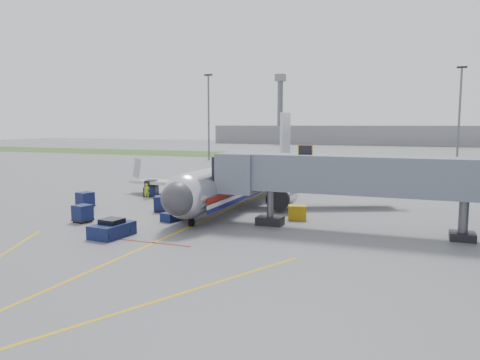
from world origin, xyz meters
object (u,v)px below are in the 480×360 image
(pushback_tug, at_px, (112,229))
(airliner, at_px, (246,178))
(ramp_worker, at_px, (147,191))
(belt_loader, at_px, (177,215))
(baggage_tug, at_px, (151,189))

(pushback_tug, bearing_deg, airliner, 77.95)
(airliner, relative_size, ramp_worker, 19.96)
(pushback_tug, xyz_separation_m, ramp_worker, (-7.46, 16.66, 0.31))
(pushback_tug, height_order, belt_loader, belt_loader)
(pushback_tug, relative_size, belt_loader, 0.90)
(pushback_tug, bearing_deg, baggage_tug, 113.70)
(baggage_tug, bearing_deg, airliner, -1.26)
(airliner, height_order, baggage_tug, airliner)
(ramp_worker, bearing_deg, airliner, -26.36)
(baggage_tug, relative_size, ramp_worker, 1.69)
(airliner, distance_m, baggage_tug, 12.49)
(baggage_tug, height_order, belt_loader, baggage_tug)
(ramp_worker, bearing_deg, pushback_tug, -102.59)
(belt_loader, height_order, ramp_worker, belt_loader)
(pushback_tug, bearing_deg, ramp_worker, 114.12)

